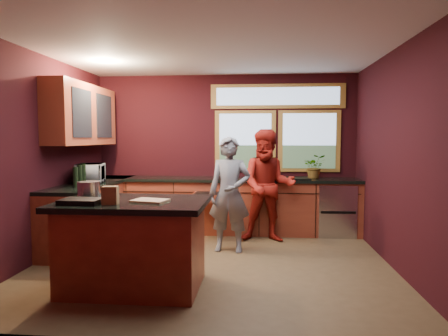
# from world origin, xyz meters

# --- Properties ---
(floor) EXTENTS (4.50, 4.50, 0.00)m
(floor) POSITION_xyz_m (0.00, 0.00, 0.00)
(floor) COLOR brown
(floor) RESTS_ON ground
(room_shell) EXTENTS (4.52, 4.02, 2.71)m
(room_shell) POSITION_xyz_m (-0.60, 0.32, 1.80)
(room_shell) COLOR black
(room_shell) RESTS_ON ground
(back_counter) EXTENTS (4.50, 0.64, 0.93)m
(back_counter) POSITION_xyz_m (0.20, 1.70, 0.46)
(back_counter) COLOR maroon
(back_counter) RESTS_ON floor
(left_counter) EXTENTS (0.64, 2.30, 0.93)m
(left_counter) POSITION_xyz_m (-1.95, 0.85, 0.47)
(left_counter) COLOR maroon
(left_counter) RESTS_ON floor
(island) EXTENTS (1.55, 1.05, 0.95)m
(island) POSITION_xyz_m (-0.73, -0.91, 0.48)
(island) COLOR maroon
(island) RESTS_ON floor
(person_grey) EXTENTS (0.63, 0.44, 1.63)m
(person_grey) POSITION_xyz_m (0.18, 0.57, 0.81)
(person_grey) COLOR slate
(person_grey) RESTS_ON floor
(person_red) EXTENTS (0.86, 0.68, 1.74)m
(person_red) POSITION_xyz_m (0.73, 1.16, 0.87)
(person_red) COLOR maroon
(person_red) RESTS_ON floor
(microwave) EXTENTS (0.46, 0.59, 0.29)m
(microwave) POSITION_xyz_m (-1.92, 0.76, 1.08)
(microwave) COLOR #999999
(microwave) RESTS_ON left_counter
(potted_plant) EXTENTS (0.36, 0.31, 0.40)m
(potted_plant) POSITION_xyz_m (1.52, 1.75, 1.13)
(potted_plant) COLOR #999999
(potted_plant) RESTS_ON back_counter
(paper_towel) EXTENTS (0.12, 0.12, 0.28)m
(paper_towel) POSITION_xyz_m (0.05, 1.70, 1.07)
(paper_towel) COLOR silver
(paper_towel) RESTS_ON back_counter
(cutting_board) EXTENTS (0.40, 0.33, 0.02)m
(cutting_board) POSITION_xyz_m (-0.53, -0.96, 0.95)
(cutting_board) COLOR tan
(cutting_board) RESTS_ON island
(stock_pot) EXTENTS (0.24, 0.24, 0.18)m
(stock_pot) POSITION_xyz_m (-1.28, -0.76, 1.03)
(stock_pot) COLOR #AEAFB3
(stock_pot) RESTS_ON island
(paper_bag) EXTENTS (0.16, 0.14, 0.18)m
(paper_bag) POSITION_xyz_m (-0.88, -1.16, 1.03)
(paper_bag) COLOR brown
(paper_bag) RESTS_ON island
(black_tray) EXTENTS (0.41, 0.29, 0.05)m
(black_tray) POSITION_xyz_m (-1.18, -1.16, 0.97)
(black_tray) COLOR black
(black_tray) RESTS_ON island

